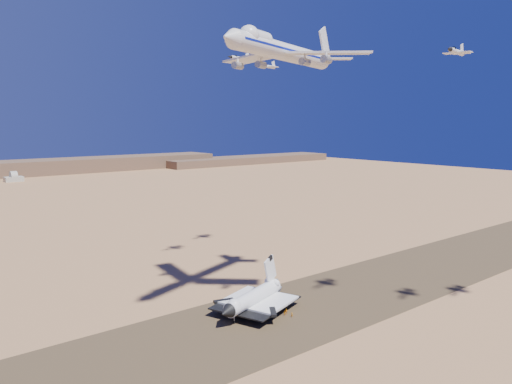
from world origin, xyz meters
TOP-DOWN VIEW (x-y plane):
  - ground at (0.00, 0.00)m, footprint 1200.00×1200.00m
  - runway at (0.00, 0.00)m, footprint 600.00×50.00m
  - ridgeline at (65.32, 527.31)m, footprint 960.00×90.00m
  - shuttle at (5.65, 8.07)m, footprint 36.24×29.36m
  - carrier_747 at (13.82, 3.17)m, footprint 71.82×53.07m
  - crew_a at (13.04, -3.70)m, footprint 0.40×0.62m
  - crew_b at (12.31, -0.87)m, footprint 0.44×0.76m
  - crew_c at (13.36, -0.53)m, footprint 1.17×1.22m
  - chase_jet_a at (51.43, -36.25)m, footprint 15.68×8.98m
  - chase_jet_e at (33.17, 51.18)m, footprint 14.16×8.05m
  - chase_jet_f at (59.08, 64.00)m, footprint 15.30×8.88m

SIDE VIEW (x-z plane):
  - ground at x=0.00m, z-range 0.00..0.00m
  - runway at x=0.00m, z-range 0.00..0.06m
  - crew_b at x=12.31m, z-range 0.06..1.63m
  - crew_a at x=13.04m, z-range 0.06..1.74m
  - crew_c at x=13.36m, z-range 0.06..1.97m
  - shuttle at x=5.65m, z-range -4.08..13.56m
  - ridgeline at x=65.32m, z-range -1.37..16.63m
  - chase_jet_a at x=51.43m, z-range 85.25..89.22m
  - carrier_747 at x=13.82m, z-range 79.18..97.31m
  - chase_jet_f at x=59.08m, z-range 89.77..93.66m
  - chase_jet_e at x=33.17m, z-range 90.41..93.98m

